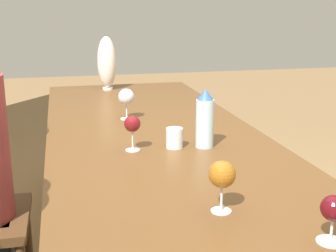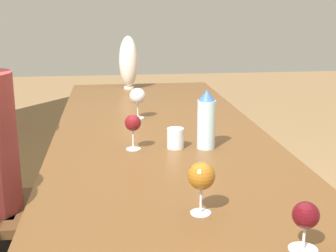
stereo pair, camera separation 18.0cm
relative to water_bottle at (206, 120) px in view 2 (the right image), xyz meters
name	(u,v)px [view 2 (the right image)]	position (x,y,z in m)	size (l,w,h in m)	color
dining_table	(166,160)	(0.06, 0.15, -0.18)	(3.01, 0.94, 0.76)	brown
water_bottle	(206,120)	(0.00, 0.00, 0.00)	(0.07, 0.07, 0.24)	silver
water_tumbler	(175,138)	(0.02, 0.12, -0.07)	(0.07, 0.07, 0.08)	silver
vase	(128,62)	(1.37, 0.24, 0.07)	(0.12, 0.12, 0.35)	silver
wine_glass_0	(201,177)	(-0.59, 0.14, -0.01)	(0.08, 0.08, 0.15)	silver
wine_glass_1	(138,97)	(0.53, 0.24, 0.00)	(0.08, 0.08, 0.15)	silver
wine_glass_3	(133,124)	(0.02, 0.29, -0.01)	(0.06, 0.06, 0.14)	silver
wine_glass_4	(306,217)	(-0.81, -0.07, -0.03)	(0.07, 0.07, 0.12)	silver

